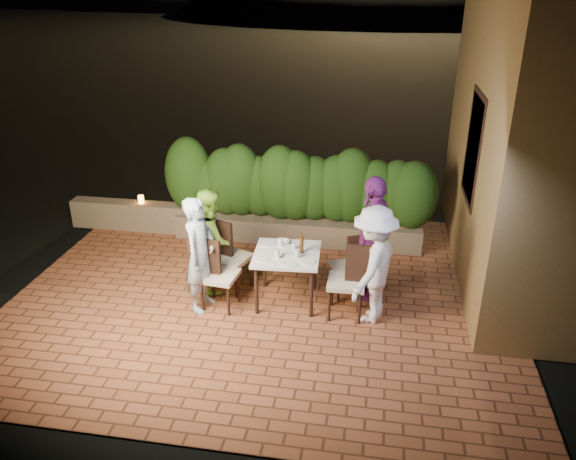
% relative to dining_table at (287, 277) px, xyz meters
% --- Properties ---
extents(ground, '(400.00, 400.00, 0.00)m').
position_rel_dining_table_xyz_m(ground, '(-0.36, -0.32, -0.40)').
color(ground, black).
rests_on(ground, ground).
extents(terrace_floor, '(7.00, 6.00, 0.15)m').
position_rel_dining_table_xyz_m(terrace_floor, '(-0.36, 0.18, -0.45)').
color(terrace_floor, brown).
rests_on(terrace_floor, ground).
extents(building_wall, '(1.60, 5.00, 5.00)m').
position_rel_dining_table_xyz_m(building_wall, '(3.24, 1.68, 2.12)').
color(building_wall, olive).
rests_on(building_wall, ground).
extents(window_pane, '(0.08, 1.00, 1.40)m').
position_rel_dining_table_xyz_m(window_pane, '(2.46, 1.18, 1.62)').
color(window_pane, black).
rests_on(window_pane, building_wall).
extents(window_frame, '(0.06, 1.15, 1.55)m').
position_rel_dining_table_xyz_m(window_frame, '(2.45, 1.18, 1.62)').
color(window_frame, black).
rests_on(window_frame, building_wall).
extents(planter, '(4.20, 0.55, 0.40)m').
position_rel_dining_table_xyz_m(planter, '(-0.16, 1.98, -0.17)').
color(planter, '#726249').
rests_on(planter, ground).
extents(hedge, '(4.00, 0.70, 1.10)m').
position_rel_dining_table_xyz_m(hedge, '(-0.16, 1.98, 0.57)').
color(hedge, '#1E4111').
rests_on(hedge, planter).
extents(parapet, '(2.20, 0.30, 0.50)m').
position_rel_dining_table_xyz_m(parapet, '(-3.16, 1.98, -0.12)').
color(parapet, '#726249').
rests_on(parapet, ground).
extents(hill, '(52.00, 40.00, 22.00)m').
position_rel_dining_table_xyz_m(hill, '(1.64, 59.68, -4.38)').
color(hill, black).
rests_on(hill, ground).
extents(dining_table, '(0.94, 0.94, 0.75)m').
position_rel_dining_table_xyz_m(dining_table, '(0.00, 0.00, 0.00)').
color(dining_table, white).
rests_on(dining_table, ground).
extents(plate_nw, '(0.21, 0.21, 0.01)m').
position_rel_dining_table_xyz_m(plate_nw, '(-0.29, -0.22, 0.38)').
color(plate_nw, white).
rests_on(plate_nw, dining_table).
extents(plate_sw, '(0.24, 0.24, 0.01)m').
position_rel_dining_table_xyz_m(plate_sw, '(-0.32, 0.23, 0.38)').
color(plate_sw, white).
rests_on(plate_sw, dining_table).
extents(plate_ne, '(0.21, 0.21, 0.01)m').
position_rel_dining_table_xyz_m(plate_ne, '(0.31, -0.21, 0.38)').
color(plate_ne, white).
rests_on(plate_ne, dining_table).
extents(plate_se, '(0.24, 0.24, 0.01)m').
position_rel_dining_table_xyz_m(plate_se, '(0.30, 0.20, 0.38)').
color(plate_se, white).
rests_on(plate_se, dining_table).
extents(plate_centre, '(0.24, 0.24, 0.01)m').
position_rel_dining_table_xyz_m(plate_centre, '(0.00, 0.02, 0.38)').
color(plate_centre, white).
rests_on(plate_centre, dining_table).
extents(plate_front, '(0.20, 0.20, 0.01)m').
position_rel_dining_table_xyz_m(plate_front, '(0.10, -0.32, 0.38)').
color(plate_front, white).
rests_on(plate_front, dining_table).
extents(glass_nw, '(0.07, 0.07, 0.12)m').
position_rel_dining_table_xyz_m(glass_nw, '(-0.10, -0.16, 0.44)').
color(glass_nw, silver).
rests_on(glass_nw, dining_table).
extents(glass_sw, '(0.07, 0.07, 0.12)m').
position_rel_dining_table_xyz_m(glass_sw, '(-0.13, 0.20, 0.43)').
color(glass_sw, silver).
rests_on(glass_sw, dining_table).
extents(glass_ne, '(0.07, 0.07, 0.12)m').
position_rel_dining_table_xyz_m(glass_ne, '(0.15, -0.10, 0.43)').
color(glass_ne, silver).
rests_on(glass_ne, dining_table).
extents(glass_se, '(0.06, 0.06, 0.10)m').
position_rel_dining_table_xyz_m(glass_se, '(0.07, 0.13, 0.42)').
color(glass_se, silver).
rests_on(glass_se, dining_table).
extents(beer_bottle, '(0.06, 0.06, 0.30)m').
position_rel_dining_table_xyz_m(beer_bottle, '(0.19, 0.04, 0.53)').
color(beer_bottle, '#49290C').
rests_on(beer_bottle, dining_table).
extents(bowl, '(0.21, 0.21, 0.04)m').
position_rel_dining_table_xyz_m(bowl, '(-0.10, 0.29, 0.40)').
color(bowl, white).
rests_on(bowl, dining_table).
extents(chair_left_front, '(0.51, 0.51, 1.00)m').
position_rel_dining_table_xyz_m(chair_left_front, '(-0.87, -0.29, 0.12)').
color(chair_left_front, black).
rests_on(chair_left_front, ground).
extents(chair_left_back, '(0.61, 0.61, 1.04)m').
position_rel_dining_table_xyz_m(chair_left_back, '(-0.84, 0.21, 0.14)').
color(chair_left_back, black).
rests_on(chair_left_back, ground).
extents(chair_right_front, '(0.49, 0.49, 1.05)m').
position_rel_dining_table_xyz_m(chair_right_front, '(0.83, -0.21, 0.15)').
color(chair_right_front, black).
rests_on(chair_right_front, ground).
extents(chair_right_back, '(0.55, 0.55, 0.91)m').
position_rel_dining_table_xyz_m(chair_right_back, '(0.81, 0.33, 0.08)').
color(chair_right_back, black).
rests_on(chair_right_back, ground).
extents(diner_blue, '(0.47, 0.64, 1.61)m').
position_rel_dining_table_xyz_m(diner_blue, '(-1.11, -0.34, 0.43)').
color(diner_blue, '#A8C2D8').
rests_on(diner_blue, ground).
extents(diner_green, '(0.82, 0.90, 1.51)m').
position_rel_dining_table_xyz_m(diner_green, '(-1.14, 0.24, 0.38)').
color(diner_green, '#9FE146').
rests_on(diner_green, ground).
extents(diner_white, '(0.92, 1.18, 1.60)m').
position_rel_dining_table_xyz_m(diner_white, '(1.17, -0.24, 0.42)').
color(diner_white, white).
rests_on(diner_white, ground).
extents(diner_purple, '(0.76, 1.14, 1.80)m').
position_rel_dining_table_xyz_m(diner_purple, '(1.14, 0.35, 0.53)').
color(diner_purple, '#7A297B').
rests_on(diner_purple, ground).
extents(parapet_lamp, '(0.10, 0.10, 0.14)m').
position_rel_dining_table_xyz_m(parapet_lamp, '(-2.96, 1.98, 0.20)').
color(parapet_lamp, orange).
rests_on(parapet_lamp, parapet).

